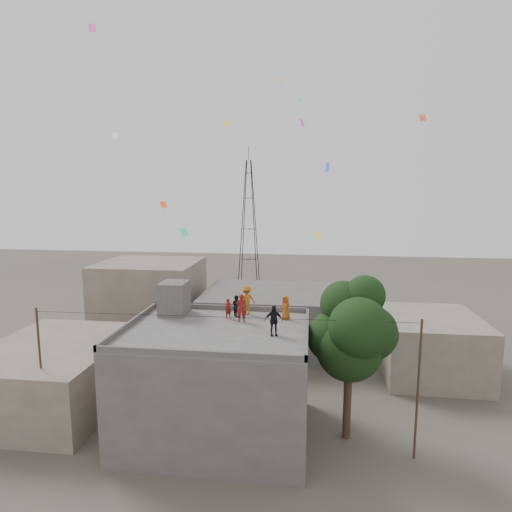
{
  "coord_description": "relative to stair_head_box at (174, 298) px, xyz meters",
  "views": [
    {
      "loc": [
        5.01,
        -22.01,
        13.57
      ],
      "look_at": [
        1.82,
        2.87,
        9.77
      ],
      "focal_mm": 30.0,
      "sensor_mm": 36.0,
      "label": 1
    }
  ],
  "objects": [
    {
      "name": "person_dark_child",
      "position": [
        3.87,
        0.05,
        -0.36
      ],
      "size": [
        0.76,
        0.79,
        1.29
      ],
      "primitive_type": "imported",
      "rotation": [
        0.0,
        0.0,
        2.18
      ],
      "color": "black",
      "rests_on": "main_building"
    },
    {
      "name": "transmission_tower",
      "position": [
        -0.8,
        37.4,
        1.97
      ],
      "size": [
        2.97,
        2.97,
        20.01
      ],
      "color": "black",
      "rests_on": "ground"
    },
    {
      "name": "kites",
      "position": [
        4.23,
        4.36,
        9.03
      ],
      "size": [
        23.61,
        11.77,
        12.16
      ],
      "color": "#F04D19",
      "rests_on": "ground"
    },
    {
      "name": "person_dark_adult",
      "position": [
        6.39,
        -3.17,
        -0.19
      ],
      "size": [
        1.01,
        0.6,
        1.62
      ],
      "primitive_type": "imported",
      "rotation": [
        0.0,
        0.0,
        0.22
      ],
      "color": "black",
      "rests_on": "main_building"
    },
    {
      "name": "person_red_adult",
      "position": [
        4.33,
        -1.04,
        -0.18
      ],
      "size": [
        0.67,
        0.51,
        1.64
      ],
      "primitive_type": "imported",
      "rotation": [
        0.0,
        0.0,
        3.36
      ],
      "color": "maroon",
      "rests_on": "main_building"
    },
    {
      "name": "stair_head_box",
      "position": [
        0.0,
        0.0,
        0.0
      ],
      "size": [
        1.6,
        1.8,
        2.0
      ],
      "primitive_type": "cube",
      "color": "#4C4A47",
      "rests_on": "main_building"
    },
    {
      "name": "neighbor_west",
      "position": [
        -7.8,
        -0.6,
        -5.1
      ],
      "size": [
        8.0,
        10.0,
        4.0
      ],
      "primitive_type": "cube",
      "color": "#696053",
      "rests_on": "ground"
    },
    {
      "name": "ground",
      "position": [
        3.2,
        -2.6,
        -7.1
      ],
      "size": [
        140.0,
        140.0,
        0.0
      ],
      "primitive_type": "plane",
      "color": "#454138",
      "rests_on": "ground"
    },
    {
      "name": "person_orange_adult",
      "position": [
        4.4,
        0.55,
        -0.11
      ],
      "size": [
        1.33,
        1.19,
        1.79
      ],
      "primitive_type": "imported",
      "rotation": [
        0.0,
        0.0,
        -2.56
      ],
      "color": "#AE6113",
      "rests_on": "main_building"
    },
    {
      "name": "person_orange_child",
      "position": [
        6.84,
        -0.22,
        -0.29
      ],
      "size": [
        0.83,
        0.73,
        1.43
      ],
      "primitive_type": "imported",
      "rotation": [
        0.0,
        0.0,
        -0.5
      ],
      "color": "#B34E14",
      "rests_on": "main_building"
    },
    {
      "name": "neighbor_north",
      "position": [
        5.2,
        11.4,
        -4.6
      ],
      "size": [
        12.0,
        9.0,
        5.0
      ],
      "primitive_type": "cube",
      "color": "#4C4A47",
      "rests_on": "ground"
    },
    {
      "name": "neighbor_northwest",
      "position": [
        -6.8,
        13.4,
        -3.6
      ],
      "size": [
        9.0,
        8.0,
        7.0
      ],
      "primitive_type": "cube",
      "color": "#696053",
      "rests_on": "ground"
    },
    {
      "name": "main_building",
      "position": [
        3.2,
        -2.6,
        -4.05
      ],
      "size": [
        10.0,
        8.0,
        6.1
      ],
      "color": "#4C4A47",
      "rests_on": "ground"
    },
    {
      "name": "utility_line",
      "position": [
        3.7,
        -3.85,
        -3.27
      ],
      "size": [
        20.12,
        0.62,
        7.4
      ],
      "color": "black",
      "rests_on": "ground"
    },
    {
      "name": "neighbor_east",
      "position": [
        17.2,
        7.4,
        -4.9
      ],
      "size": [
        7.0,
        8.0,
        4.4
      ],
      "primitive_type": "cube",
      "color": "#696053",
      "rests_on": "ground"
    },
    {
      "name": "parapet",
      "position": [
        3.2,
        -2.6,
        -0.85
      ],
      "size": [
        10.0,
        8.0,
        0.3
      ],
      "color": "#4C4A47",
      "rests_on": "main_building"
    },
    {
      "name": "tree",
      "position": [
        10.57,
        -2.0,
        -1.0
      ],
      "size": [
        4.9,
        4.6,
        9.1
      ],
      "color": "black",
      "rests_on": "ground"
    },
    {
      "name": "person_red_child",
      "position": [
        3.47,
        -0.46,
        -0.41
      ],
      "size": [
        0.51,
        0.5,
        1.19
      ],
      "primitive_type": "imported",
      "rotation": [
        0.0,
        0.0,
        0.76
      ],
      "color": "maroon",
      "rests_on": "main_building"
    }
  ]
}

